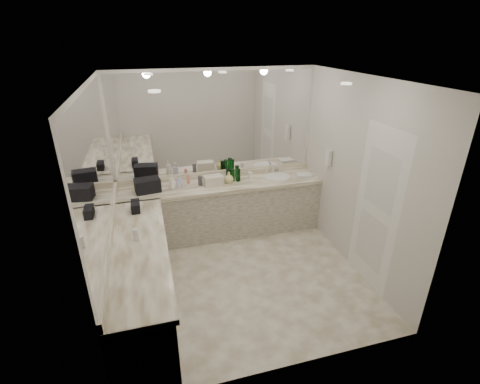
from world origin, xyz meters
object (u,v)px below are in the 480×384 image
object	(u,v)px
soap_bottle_a	(172,182)
soap_bottle_b	(179,181)
wall_phone	(329,157)
black_toiletry_bag	(148,185)
sink	(278,177)
cream_cosmetic_case	(213,180)
hand_towel	(304,175)
soap_bottle_c	(229,177)

from	to	relation	value
soap_bottle_a	soap_bottle_b	bearing A→B (deg)	17.63
wall_phone	black_toiletry_bag	world-z (taller)	wall_phone
wall_phone	soap_bottle_a	world-z (taller)	wall_phone
sink	soap_bottle_b	xyz separation A→B (m)	(-1.60, 0.02, 0.10)
cream_cosmetic_case	soap_bottle_a	size ratio (longest dim) A/B	1.15
hand_towel	cream_cosmetic_case	bearing A→B (deg)	178.44
black_toiletry_bag	hand_towel	size ratio (longest dim) A/B	1.49
hand_towel	soap_bottle_a	world-z (taller)	soap_bottle_a
wall_phone	soap_bottle_b	world-z (taller)	wall_phone
wall_phone	soap_bottle_a	size ratio (longest dim) A/B	1.01
hand_towel	soap_bottle_c	size ratio (longest dim) A/B	1.30
wall_phone	soap_bottle_b	size ratio (longest dim) A/B	1.23
cream_cosmetic_case	soap_bottle_a	bearing A→B (deg)	174.30
soap_bottle_a	soap_bottle_c	world-z (taller)	soap_bottle_a
soap_bottle_b	soap_bottle_c	xyz separation A→B (m)	(0.76, -0.04, -0.00)
hand_towel	black_toiletry_bag	bearing A→B (deg)	178.45
soap_bottle_a	hand_towel	bearing A→B (deg)	-1.85
sink	cream_cosmetic_case	bearing A→B (deg)	-177.47
sink	cream_cosmetic_case	xyz separation A→B (m)	(-1.09, -0.05, 0.08)
black_toiletry_bag	soap_bottle_a	xyz separation A→B (m)	(0.36, 0.00, 0.02)
hand_towel	soap_bottle_a	xyz separation A→B (m)	(-2.14, 0.07, 0.10)
wall_phone	hand_towel	xyz separation A→B (m)	(-0.18, 0.41, -0.43)
black_toiletry_bag	cream_cosmetic_case	size ratio (longest dim) A/B	1.32
hand_towel	soap_bottle_b	size ratio (longest dim) A/B	1.25
sink	black_toiletry_bag	xyz separation A→B (m)	(-2.07, -0.02, 0.11)
black_toiletry_bag	sink	bearing A→B (deg)	0.60
wall_phone	hand_towel	bearing A→B (deg)	113.26
black_toiletry_bag	soap_bottle_c	xyz separation A→B (m)	(1.24, -0.01, -0.01)
wall_phone	soap_bottle_a	distance (m)	2.39
wall_phone	cream_cosmetic_case	world-z (taller)	wall_phone
sink	soap_bottle_c	world-z (taller)	soap_bottle_c
hand_towel	soap_bottle_c	distance (m)	1.26
sink	wall_phone	bearing A→B (deg)	-39.57
soap_bottle_c	black_toiletry_bag	bearing A→B (deg)	179.73
sink	cream_cosmetic_case	size ratio (longest dim) A/B	1.60
soap_bottle_b	cream_cosmetic_case	bearing A→B (deg)	-7.20
soap_bottle_b	sink	bearing A→B (deg)	-0.58
wall_phone	hand_towel	distance (m)	0.62
wall_phone	soap_bottle_c	size ratio (longest dim) A/B	1.28
soap_bottle_b	wall_phone	bearing A→B (deg)	-13.20
cream_cosmetic_case	soap_bottle_a	distance (m)	0.62
cream_cosmetic_case	soap_bottle_c	world-z (taller)	soap_bottle_c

